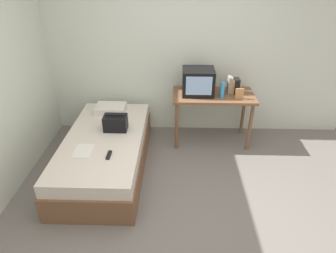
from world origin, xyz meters
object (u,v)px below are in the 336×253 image
object	(u,v)px
picture_frame	(239,94)
pillow	(111,109)
tv	(198,82)
remote_dark	(109,155)
desk	(213,100)
bed	(106,152)
book_row	(233,85)
water_bottle	(222,90)
magazine	(83,151)
handbag	(116,123)

from	to	relation	value
picture_frame	pillow	distance (m)	1.86
tv	remote_dark	world-z (taller)	tv
desk	remote_dark	size ratio (longest dim) A/B	7.44
desk	pillow	world-z (taller)	desk
bed	picture_frame	distance (m)	1.97
book_row	bed	bearing A→B (deg)	-155.40
desk	water_bottle	distance (m)	0.26
pillow	remote_dark	bearing A→B (deg)	-79.80
book_row	desk	bearing A→B (deg)	-167.85
desk	magazine	size ratio (longest dim) A/B	4.00
bed	tv	world-z (taller)	tv
bed	water_bottle	world-z (taller)	water_bottle
pillow	tv	bearing A→B (deg)	2.64
tv	water_bottle	xyz separation A→B (m)	(0.33, -0.12, -0.07)
book_row	water_bottle	bearing A→B (deg)	-136.68
handbag	tv	bearing A→B (deg)	27.65
desk	handbag	bearing A→B (deg)	-157.16
bed	handbag	world-z (taller)	handbag
desk	picture_frame	xyz separation A→B (m)	(0.33, -0.15, 0.18)
water_bottle	magazine	distance (m)	2.01
pillow	magazine	distance (m)	1.03
desk	book_row	world-z (taller)	book_row
picture_frame	bed	bearing A→B (deg)	-162.03
tv	book_row	bearing A→B (deg)	4.99
desk	handbag	distance (m)	1.44
picture_frame	magazine	world-z (taller)	picture_frame
handbag	desk	bearing A→B (deg)	22.84
book_row	magazine	bearing A→B (deg)	-149.23
desk	water_bottle	world-z (taller)	water_bottle
book_row	remote_dark	distance (m)	2.02
tv	magazine	xyz separation A→B (m)	(-1.39, -1.08, -0.46)
bed	picture_frame	bearing A→B (deg)	17.97
desk	remote_dark	world-z (taller)	desk
book_row	remote_dark	bearing A→B (deg)	-142.35
picture_frame	remote_dark	distance (m)	1.94
bed	book_row	xyz separation A→B (m)	(1.73, 0.79, 0.64)
desk	pillow	xyz separation A→B (m)	(-1.49, -0.04, -0.13)
book_row	remote_dark	size ratio (longest dim) A/B	1.55
water_bottle	remote_dark	distance (m)	1.79
bed	pillow	world-z (taller)	pillow
bed	water_bottle	distance (m)	1.79
water_bottle	magazine	world-z (taller)	water_bottle
book_row	handbag	distance (m)	1.74
desk	picture_frame	size ratio (longest dim) A/B	7.79
tv	remote_dark	xyz separation A→B (m)	(-1.06, -1.17, -0.45)
bed	desk	size ratio (longest dim) A/B	1.72
bed	desk	bearing A→B (deg)	26.77
magazine	picture_frame	bearing A→B (deg)	25.16
book_row	magazine	world-z (taller)	book_row
bed	book_row	distance (m)	2.01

